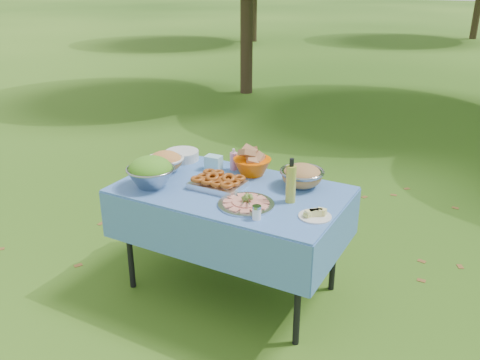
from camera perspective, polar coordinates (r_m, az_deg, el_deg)
name	(u,v)px	position (r m, az deg, el deg)	size (l,w,h in m)	color
ground	(232,287)	(3.66, -0.94, -11.97)	(80.00, 80.00, 0.00)	black
picnic_table	(231,240)	(3.46, -0.98, -6.76)	(1.46, 0.86, 0.76)	#84CFFF
salad_bowl	(151,172)	(3.33, -10.01, 0.91)	(0.31, 0.31, 0.20)	#979A9E
pasta_bowl_white	(165,161)	(3.59, -8.39, 2.10)	(0.26, 0.26, 0.14)	silver
plate_stack	(182,155)	(3.80, -6.52, 2.78)	(0.25, 0.25, 0.07)	silver
wipes_box	(214,163)	(3.59, -2.99, 1.95)	(0.11, 0.08, 0.10)	#99DEEB
sanitizer_bottle	(234,159)	(3.58, -0.72, 2.35)	(0.05, 0.05, 0.15)	pink
bread_bowl	(252,162)	(3.49, 1.38, 1.98)	(0.26, 0.26, 0.17)	#F65A00
pasta_bowl_steel	(302,175)	(3.32, 6.96, 0.51)	(0.28, 0.28, 0.15)	#979A9E
fried_tray	(218,182)	(3.29, -2.54, -0.22)	(0.33, 0.24, 0.08)	silver
charcuterie_platter	(246,199)	(3.04, 0.69, -2.16)	(0.34, 0.34, 0.08)	#B7B9BE
oil_bottle	(291,180)	(3.06, 5.75, -0.05)	(0.06, 0.06, 0.28)	#A6AC38
cheese_plate	(315,213)	(2.93, 8.44, -3.68)	(0.19, 0.19, 0.05)	silver
shaker	(257,212)	(2.87, 1.88, -3.66)	(0.05, 0.05, 0.08)	white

